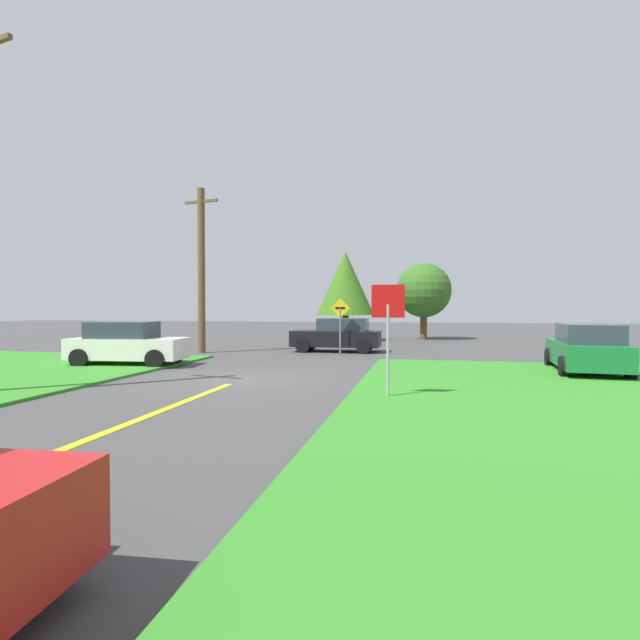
{
  "coord_description": "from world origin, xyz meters",
  "views": [
    {
      "loc": [
        5.28,
        -13.97,
        2.13
      ],
      "look_at": [
        1.49,
        4.24,
        1.67
      ],
      "focal_mm": 28.03,
      "sensor_mm": 36.0,
      "label": 1
    }
  ],
  "objects_px": {
    "car_on_crossroad": "(586,349)",
    "direction_sign": "(340,319)",
    "parked_car_near_building": "(127,344)",
    "car_approaching_junction": "(338,335)",
    "pine_tree_center": "(424,291)",
    "utility_pole_mid": "(201,269)",
    "oak_tree_left": "(345,284)",
    "stop_sign": "(388,318)"
  },
  "relations": [
    {
      "from": "car_on_crossroad",
      "to": "direction_sign",
      "type": "distance_m",
      "value": 10.28
    },
    {
      "from": "parked_car_near_building",
      "to": "car_on_crossroad",
      "type": "relative_size",
      "value": 0.94
    },
    {
      "from": "car_on_crossroad",
      "to": "direction_sign",
      "type": "relative_size",
      "value": 1.77
    },
    {
      "from": "car_on_crossroad",
      "to": "oak_tree_left",
      "type": "xyz_separation_m",
      "value": [
        -10.13,
        14.61,
        2.9
      ]
    },
    {
      "from": "stop_sign",
      "to": "oak_tree_left",
      "type": "distance_m",
      "value": 20.96
    },
    {
      "from": "direction_sign",
      "to": "car_on_crossroad",
      "type": "bearing_deg",
      "value": -29.82
    },
    {
      "from": "oak_tree_left",
      "to": "pine_tree_center",
      "type": "height_order",
      "value": "oak_tree_left"
    },
    {
      "from": "pine_tree_center",
      "to": "utility_pole_mid",
      "type": "bearing_deg",
      "value": -129.37
    },
    {
      "from": "stop_sign",
      "to": "utility_pole_mid",
      "type": "xyz_separation_m",
      "value": [
        -9.45,
        10.27,
        2.08
      ]
    },
    {
      "from": "stop_sign",
      "to": "oak_tree_left",
      "type": "relative_size",
      "value": 0.46
    },
    {
      "from": "pine_tree_center",
      "to": "parked_car_near_building",
      "type": "bearing_deg",
      "value": -120.72
    },
    {
      "from": "car_on_crossroad",
      "to": "direction_sign",
      "type": "bearing_deg",
      "value": 65.43
    },
    {
      "from": "parked_car_near_building",
      "to": "pine_tree_center",
      "type": "relative_size",
      "value": 0.83
    },
    {
      "from": "parked_car_near_building",
      "to": "utility_pole_mid",
      "type": "height_order",
      "value": "utility_pole_mid"
    },
    {
      "from": "parked_car_near_building",
      "to": "car_approaching_junction",
      "type": "distance_m",
      "value": 9.87
    },
    {
      "from": "stop_sign",
      "to": "car_approaching_junction",
      "type": "relative_size",
      "value": 0.63
    },
    {
      "from": "car_approaching_junction",
      "to": "oak_tree_left",
      "type": "xyz_separation_m",
      "value": [
        -0.92,
        8.3,
        2.9
      ]
    },
    {
      "from": "utility_pole_mid",
      "to": "pine_tree_center",
      "type": "relative_size",
      "value": 1.5
    },
    {
      "from": "car_on_crossroad",
      "to": "pine_tree_center",
      "type": "relative_size",
      "value": 0.88
    },
    {
      "from": "stop_sign",
      "to": "utility_pole_mid",
      "type": "relative_size",
      "value": 0.34
    },
    {
      "from": "stop_sign",
      "to": "pine_tree_center",
      "type": "bearing_deg",
      "value": -93.11
    },
    {
      "from": "parked_car_near_building",
      "to": "direction_sign",
      "type": "relative_size",
      "value": 1.66
    },
    {
      "from": "parked_car_near_building",
      "to": "car_approaching_junction",
      "type": "height_order",
      "value": "same"
    },
    {
      "from": "car_on_crossroad",
      "to": "oak_tree_left",
      "type": "relative_size",
      "value": 0.79
    },
    {
      "from": "car_approaching_junction",
      "to": "car_on_crossroad",
      "type": "relative_size",
      "value": 0.93
    },
    {
      "from": "direction_sign",
      "to": "pine_tree_center",
      "type": "xyz_separation_m",
      "value": [
        3.75,
        11.84,
        1.7
      ]
    },
    {
      "from": "direction_sign",
      "to": "oak_tree_left",
      "type": "bearing_deg",
      "value": 97.42
    },
    {
      "from": "direction_sign",
      "to": "pine_tree_center",
      "type": "height_order",
      "value": "pine_tree_center"
    },
    {
      "from": "pine_tree_center",
      "to": "direction_sign",
      "type": "bearing_deg",
      "value": -107.56
    },
    {
      "from": "stop_sign",
      "to": "direction_sign",
      "type": "xyz_separation_m",
      "value": [
        -2.94,
        10.94,
        -0.28
      ]
    },
    {
      "from": "utility_pole_mid",
      "to": "direction_sign",
      "type": "height_order",
      "value": "utility_pole_mid"
    },
    {
      "from": "car_approaching_junction",
      "to": "oak_tree_left",
      "type": "distance_m",
      "value": 8.84
    },
    {
      "from": "car_on_crossroad",
      "to": "direction_sign",
      "type": "height_order",
      "value": "direction_sign"
    },
    {
      "from": "stop_sign",
      "to": "direction_sign",
      "type": "relative_size",
      "value": 1.04
    },
    {
      "from": "oak_tree_left",
      "to": "pine_tree_center",
      "type": "distance_m",
      "value": 5.52
    },
    {
      "from": "pine_tree_center",
      "to": "car_on_crossroad",
      "type": "bearing_deg",
      "value": -73.1
    },
    {
      "from": "pine_tree_center",
      "to": "stop_sign",
      "type": "bearing_deg",
      "value": -92.04
    },
    {
      "from": "car_approaching_junction",
      "to": "parked_car_near_building",
      "type": "bearing_deg",
      "value": 48.52
    },
    {
      "from": "direction_sign",
      "to": "pine_tree_center",
      "type": "distance_m",
      "value": 12.54
    },
    {
      "from": "stop_sign",
      "to": "parked_car_near_building",
      "type": "relative_size",
      "value": 0.62
    },
    {
      "from": "oak_tree_left",
      "to": "car_approaching_junction",
      "type": "bearing_deg",
      "value": -83.68
    },
    {
      "from": "car_on_crossroad",
      "to": "car_approaching_junction",
      "type": "bearing_deg",
      "value": 60.82
    }
  ]
}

